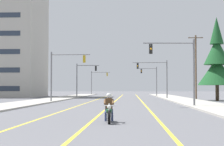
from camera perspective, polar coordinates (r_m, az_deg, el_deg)
The scene contains 14 objects.
lane_stripe_center at distance 51.66m, azimuth 0.60°, elevation -4.23°, with size 0.16×100.00×0.01m, color yellow.
lane_stripe_left at distance 51.86m, azimuth -2.79°, elevation -4.22°, with size 0.16×100.00×0.01m, color yellow.
lane_stripe_right at distance 51.64m, azimuth 4.47°, elevation -4.22°, with size 0.16×100.00×0.01m, color yellow.
sidewalk_kerb_right at distance 47.20m, azimuth 11.86°, elevation -4.28°, with size 4.40×110.00×0.14m, color #ADA89E.
sidewalk_kerb_left at distance 47.99m, azimuth -10.96°, elevation -4.25°, with size 4.40×110.00×0.14m, color #ADA89E.
motorcycle_with_rider at distance 18.57m, azimuth -0.48°, elevation -5.78°, with size 0.70×2.19×1.46m.
traffic_signal_near_right at distance 34.71m, azimuth 10.24°, elevation 1.64°, with size 4.75×0.59×6.20m.
traffic_signal_near_left at distance 46.37m, azimuth -7.57°, elevation 0.64°, with size 4.92×0.37×6.20m.
traffic_signal_mid_right at distance 60.36m, azimuth 6.85°, elevation -0.01°, with size 5.60×0.41×6.20m.
traffic_signal_mid_left at distance 67.85m, azimuth -4.42°, elevation -0.35°, with size 4.17×0.37×6.20m.
traffic_signal_far_right at distance 78.55m, azimuth 6.06°, elevation -0.64°, with size 3.83×0.37×6.20m.
traffic_signal_far_left at distance 97.01m, azimuth -2.34°, elevation -0.93°, with size 4.89×0.41×6.20m.
utility_pole_right_far at distance 59.73m, azimuth 12.70°, elevation 1.11°, with size 2.35×0.26×10.02m.
conifer_tree_right_verge_far at distance 52.77m, azimuth 15.74°, elevation 1.61°, with size 5.21×5.21×11.47m.
Camera 1 is at (1.99, -6.59, 1.70)m, focal length 59.83 mm.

